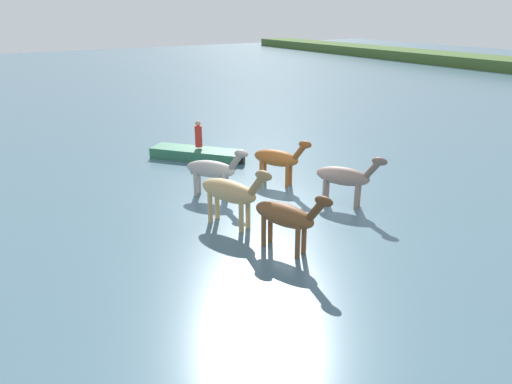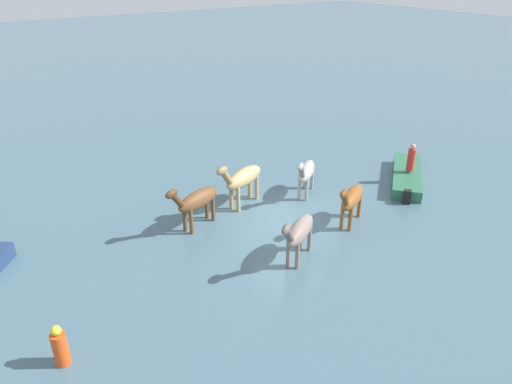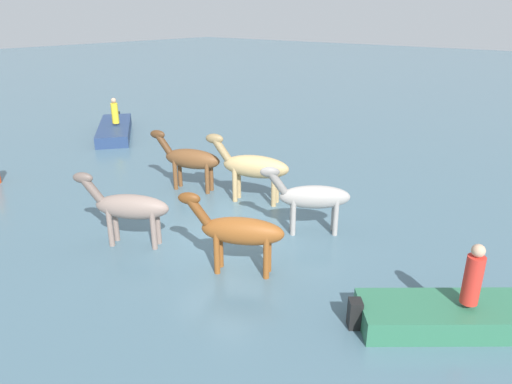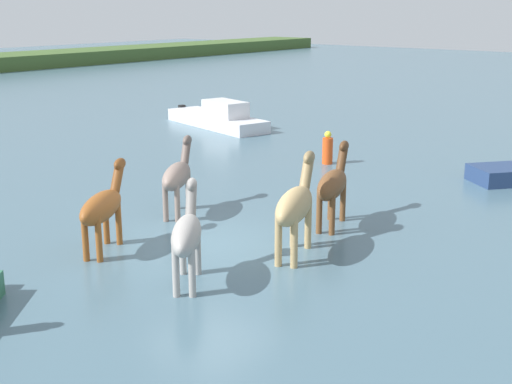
# 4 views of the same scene
# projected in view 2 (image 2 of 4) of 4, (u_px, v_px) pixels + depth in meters

# --- Properties ---
(ground_plane) EXTENTS (142.03, 142.03, 0.00)m
(ground_plane) POSITION_uv_depth(u_px,v_px,m) (286.00, 220.00, 17.51)
(ground_plane) COLOR #476675
(horse_lead) EXTENTS (2.28, 1.47, 1.86)m
(horse_lead) POSITION_uv_depth(u_px,v_px,m) (352.00, 199.00, 16.80)
(horse_lead) COLOR brown
(horse_lead) RESTS_ON ground_plane
(horse_chestnut_trailing) EXTENTS (2.62, 1.36, 2.07)m
(horse_chestnut_trailing) POSITION_uv_depth(u_px,v_px,m) (242.00, 178.00, 18.05)
(horse_chestnut_trailing) COLOR tan
(horse_chestnut_trailing) RESTS_ON ground_plane
(horse_dun_straggler) EXTENTS (2.27, 1.55, 1.88)m
(horse_dun_straggler) POSITION_uv_depth(u_px,v_px,m) (299.00, 232.00, 14.76)
(horse_dun_straggler) COLOR gray
(horse_dun_straggler) RESTS_ON ground_plane
(horse_rear_stallion) EXTENTS (2.09, 1.76, 1.85)m
(horse_rear_stallion) POSITION_uv_depth(u_px,v_px,m) (306.00, 172.00, 18.89)
(horse_rear_stallion) COLOR #9E9993
(horse_rear_stallion) RESTS_ON ground_plane
(horse_dark_mare) EXTENTS (2.46, 1.19, 1.93)m
(horse_dark_mare) POSITION_uv_depth(u_px,v_px,m) (196.00, 200.00, 16.59)
(horse_dark_mare) COLOR brown
(horse_dark_mare) RESTS_ON ground_plane
(boat_dinghy_port) EXTENTS (3.94, 3.52, 0.72)m
(boat_dinghy_port) POSITION_uv_depth(u_px,v_px,m) (407.00, 178.00, 20.43)
(boat_dinghy_port) COLOR #2D6B4C
(boat_dinghy_port) RESTS_ON ground_plane
(person_watcher_seated) EXTENTS (0.32, 0.32, 1.19)m
(person_watcher_seated) POSITION_uv_depth(u_px,v_px,m) (411.00, 158.00, 19.91)
(person_watcher_seated) COLOR red
(person_watcher_seated) RESTS_ON boat_dinghy_port
(buoy_channel_marker) EXTENTS (0.36, 0.36, 1.14)m
(buoy_channel_marker) POSITION_uv_depth(u_px,v_px,m) (60.00, 347.00, 11.11)
(buoy_channel_marker) COLOR #E54C19
(buoy_channel_marker) RESTS_ON ground_plane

